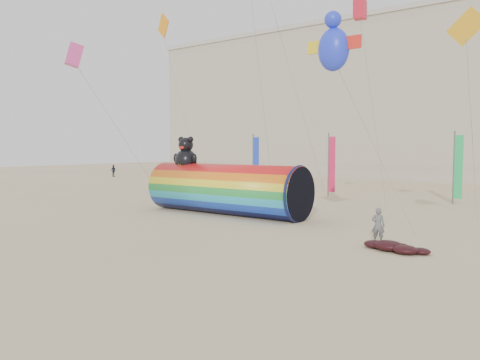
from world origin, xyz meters
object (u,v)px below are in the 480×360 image
Objects in this scene: hotel_building at (358,103)px; kite_handler at (378,225)px; fabric_bundle at (394,247)px; windsock_assembly at (226,188)px.

kite_handler is at bearing -66.08° from hotel_building.
kite_handler reaches higher than fabric_bundle.
windsock_assembly is (9.03, -41.27, -8.71)m from hotel_building.
kite_handler is 1.67m from fabric_bundle.
hotel_building is 49.22m from kite_handler.
kite_handler is at bearing 133.26° from fabric_bundle.
hotel_building is 23.06× the size of fabric_bundle.
fabric_bundle is at bearing 124.84° from kite_handler.
windsock_assembly is 3.99× the size of fabric_bundle.
hotel_building is 39.86× the size of kite_handler.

